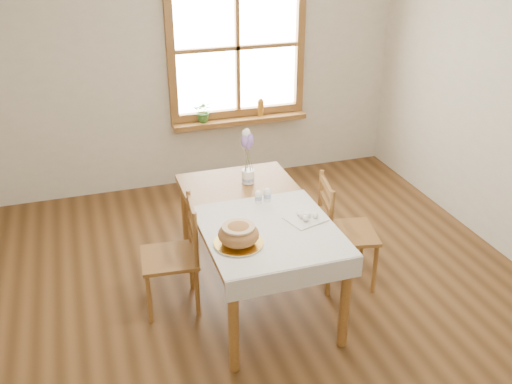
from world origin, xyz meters
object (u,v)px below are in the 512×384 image
chair_left (169,256)px  chair_right (348,232)px  bread_plate (239,244)px  dining_table (256,220)px  flower_vase (248,177)px

chair_left → chair_right: 1.40m
bread_plate → dining_table: bearing=59.0°
chair_right → bread_plate: size_ratio=2.89×
chair_left → bread_plate: bearing=42.8°
dining_table → chair_right: 0.78m
chair_left → flower_vase: bearing=122.5°
chair_left → chair_right: chair_right is taller
chair_left → chair_right: bearing=90.4°
dining_table → chair_left: bearing=173.7°
chair_left → bread_plate: size_ratio=2.77×
chair_right → bread_plate: (-1.01, -0.39, 0.31)m
dining_table → flower_vase: (0.08, 0.45, 0.14)m
dining_table → chair_right: (0.75, -0.04, -0.21)m
chair_left → bread_plate: 0.72m
dining_table → chair_left: (-0.65, 0.07, -0.23)m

